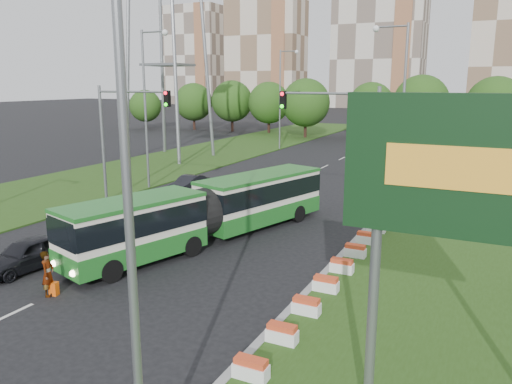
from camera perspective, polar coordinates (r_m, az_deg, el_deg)
The scene contains 19 objects.
ground at distance 22.46m, azimuth -9.40°, elevation -9.16°, with size 360.00×360.00×0.00m, color black.
grass_median at distance 26.23m, azimuth 26.38°, elevation -6.97°, with size 14.00×60.00×0.15m, color #284814.
median_kerb at distance 26.94m, azimuth 11.44°, elevation -5.35°, with size 0.30×60.00×0.18m, color #949494.
left_verge at distance 52.35m, azimuth -9.75°, elevation 3.30°, with size 12.00×110.00×0.10m, color #284814.
lane_markings at distance 40.80m, azimuth 3.43°, elevation 0.82°, with size 0.20×100.00×0.01m, color silver, non-canonical shape.
flower_planters at distance 20.14m, azimuth 7.98°, elevation -10.34°, with size 1.10×18.10×0.60m, color white, non-canonical shape.
billboard at distance 11.11m, azimuth 25.36°, elevation 0.62°, with size 6.00×0.37×8.00m.
traffic_mast_median at distance 28.10m, azimuth 10.42°, elevation 6.40°, with size 5.76×0.32×8.00m.
traffic_mast_left at distance 34.55m, azimuth -15.25°, elevation 7.27°, with size 5.76×0.32×8.00m.
street_lamps at distance 31.04m, azimuth -3.62°, elevation 8.34°, with size 36.00×60.00×12.00m, color gray, non-canonical shape.
tree_line at distance 72.06m, azimuth 24.41°, elevation 8.41°, with size 120.00×8.00×9.00m, color #234C14, non-canonical shape.
apartment_tower_west at distance 184.62m, azimuth 1.18°, elevation 17.36°, with size 26.00×15.00×48.00m, color beige.
apartment_tower_cwest at distance 171.96m, azimuth 14.02°, elevation 18.04°, with size 28.00×15.00×52.00m, color beige.
midrise_west at distance 198.67m, azimuth -6.99°, elevation 15.19°, with size 22.00×14.00×36.00m, color beige.
articulated_bus at distance 26.30m, azimuth -5.67°, elevation -2.12°, with size 2.51×16.10×2.65m.
car_left_near at distance 24.62m, azimuth -24.70°, elevation -6.45°, with size 1.70×4.22×1.44m, color black.
car_left_far at distance 38.18m, azimuth -7.73°, elevation 0.90°, with size 1.35×3.87×1.27m, color black.
pedestrian at distance 21.30m, azimuth -22.69°, elevation -8.59°, with size 0.67×0.44×1.83m, color gray.
shopping_trolley at distance 21.48m, azimuth -22.11°, elevation -10.21°, with size 0.31×0.33×0.54m.
Camera 1 is at (12.28, -16.92, 8.21)m, focal length 35.00 mm.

